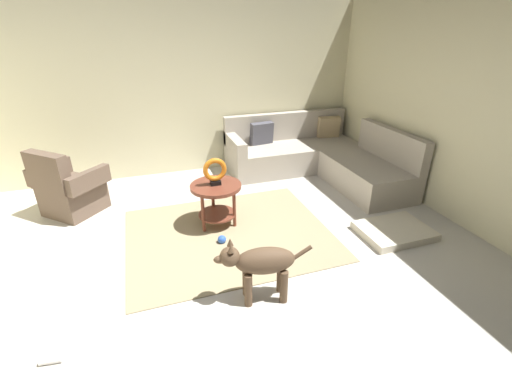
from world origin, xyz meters
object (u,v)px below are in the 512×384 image
at_px(sectional_couch, 318,158).
at_px(dog_bed_mat, 394,231).
at_px(side_table, 216,194).
at_px(dog_toy_rope, 51,360).
at_px(dog, 260,264).
at_px(torus_sculpture, 215,171).
at_px(armchair, 69,190).
at_px(dog_toy_ball, 222,239).

bearing_deg(sectional_couch, dog_bed_mat, -90.16).
height_order(side_table, dog_toy_rope, side_table).
bearing_deg(dog_bed_mat, sectional_couch, 89.84).
bearing_deg(dog, torus_sculpture, 13.25).
relative_size(armchair, side_table, 1.66).
relative_size(sectional_couch, torus_sculpture, 6.90).
height_order(armchair, torus_sculpture, armchair).
xyz_separation_m(side_table, dog, (0.07, -1.37, -0.04)).
bearing_deg(armchair, dog, -9.04).
distance_m(armchair, side_table, 1.94).
height_order(armchair, dog_toy_rope, armchair).
distance_m(sectional_couch, armchair, 3.63).
distance_m(armchair, torus_sculpture, 1.98).
height_order(armchair, dog_toy_ball, armchair).
bearing_deg(armchair, dog_bed_mat, 16.67).
bearing_deg(dog, sectional_couch, -26.71).
bearing_deg(dog_bed_mat, armchair, 153.69).
bearing_deg(torus_sculpture, dog_bed_mat, -24.76).
xyz_separation_m(armchair, dog, (1.78, -2.28, 0.05)).
xyz_separation_m(dog, dog_toy_ball, (-0.12, 0.96, -0.33)).
relative_size(side_table, dog_bed_mat, 0.75).
bearing_deg(sectional_couch, armchair, -177.60).
bearing_deg(armchair, sectional_couch, 45.38).
bearing_deg(dog_toy_rope, armchair, 92.96).
relative_size(armchair, dog_toy_rope, 6.51).
bearing_deg(dog_toy_rope, torus_sculpture, 43.81).
xyz_separation_m(sectional_couch, dog, (-1.84, -2.44, 0.09)).
bearing_deg(torus_sculpture, dog, -87.12).
bearing_deg(side_table, torus_sculpture, -97.13).
height_order(dog, dog_toy_ball, dog).
xyz_separation_m(side_table, dog_toy_ball, (-0.05, -0.41, -0.37)).
bearing_deg(armchair, side_table, 15.00).
xyz_separation_m(torus_sculpture, dog_toy_rope, (-1.59, -1.52, -0.69)).
bearing_deg(dog_toy_rope, dog_bed_mat, 10.46).
height_order(sectional_couch, armchair, same).
bearing_deg(side_table, armchair, 152.02).
bearing_deg(dog_bed_mat, dog, -164.92).
distance_m(sectional_couch, dog_toy_ball, 2.46).
xyz_separation_m(torus_sculpture, dog_bed_mat, (1.91, -0.88, -0.67)).
xyz_separation_m(armchair, torus_sculpture, (1.71, -0.91, 0.39)).
xyz_separation_m(dog_toy_ball, dog_toy_rope, (-1.54, -1.11, -0.02)).
bearing_deg(dog_toy_ball, sectional_couch, 36.95).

